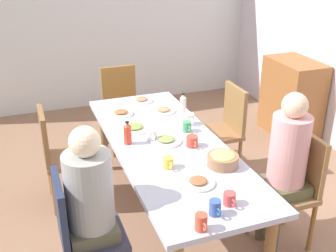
# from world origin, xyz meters

# --- Properties ---
(ground_plane) EXTENTS (6.76, 6.76, 0.00)m
(ground_plane) POSITION_xyz_m (0.00, 0.00, 0.00)
(ground_plane) COLOR #8A654E
(wall_left) EXTENTS (0.12, 4.63, 2.60)m
(wall_left) POSITION_xyz_m (-2.88, 0.00, 1.30)
(wall_left) COLOR silver
(wall_left) RESTS_ON ground_plane
(dining_table) EXTENTS (2.21, 0.82, 0.72)m
(dining_table) POSITION_xyz_m (0.00, 0.00, 0.65)
(dining_table) COLOR #B5B8D4
(dining_table) RESTS_ON ground_plane
(chair_0) EXTENTS (0.40, 0.40, 0.90)m
(chair_0) POSITION_xyz_m (-1.49, 0.00, 0.51)
(chair_0) COLOR #925941
(chair_0) RESTS_ON ground_plane
(chair_1) EXTENTS (0.40, 0.40, 0.90)m
(chair_1) POSITION_xyz_m (0.55, 0.79, 0.51)
(chair_1) COLOR olive
(chair_1) RESTS_ON ground_plane
(person_1) EXTENTS (0.30, 0.30, 1.24)m
(person_1) POSITION_xyz_m (0.55, 0.70, 0.73)
(person_1) COLOR brown
(person_1) RESTS_ON ground_plane
(chair_2) EXTENTS (0.40, 0.40, 0.90)m
(chair_2) POSITION_xyz_m (0.55, -0.79, 0.51)
(chair_2) COLOR #34344C
(chair_2) RESTS_ON ground_plane
(person_2) EXTENTS (0.30, 0.30, 1.22)m
(person_2) POSITION_xyz_m (0.55, -0.70, 0.72)
(person_2) COLOR brown
(person_2) RESTS_ON ground_plane
(chair_3) EXTENTS (0.40, 0.40, 0.90)m
(chair_3) POSITION_xyz_m (-0.55, -0.79, 0.51)
(chair_3) COLOR #8A6140
(chair_3) RESTS_ON ground_plane
(chair_4) EXTENTS (0.40, 0.40, 0.90)m
(chair_4) POSITION_xyz_m (-0.55, 0.79, 0.51)
(chair_4) COLOR #93643F
(chair_4) RESTS_ON ground_plane
(plate_0) EXTENTS (0.24, 0.24, 0.04)m
(plate_0) POSITION_xyz_m (-0.03, -0.01, 0.74)
(plate_0) COLOR white
(plate_0) RESTS_ON dining_table
(plate_1) EXTENTS (0.22, 0.22, 0.04)m
(plate_1) POSITION_xyz_m (-0.61, 0.18, 0.74)
(plate_1) COLOR silver
(plate_1) RESTS_ON dining_table
(plate_2) EXTENTS (0.22, 0.22, 0.04)m
(plate_2) POSITION_xyz_m (-0.69, -0.20, 0.74)
(plate_2) COLOR silver
(plate_2) RESTS_ON dining_table
(plate_3) EXTENTS (0.22, 0.22, 0.04)m
(plate_3) POSITION_xyz_m (-0.94, 0.07, 0.74)
(plate_3) COLOR white
(plate_3) RESTS_ON dining_table
(plate_4) EXTENTS (0.26, 0.26, 0.04)m
(plate_4) POSITION_xyz_m (-0.34, -0.17, 0.74)
(plate_4) COLOR silver
(plate_4) RESTS_ON dining_table
(plate_5) EXTENTS (0.22, 0.22, 0.04)m
(plate_5) POSITION_xyz_m (0.61, -0.02, 0.74)
(plate_5) COLOR silver
(plate_5) RESTS_ON dining_table
(bowl_0) EXTENTS (0.22, 0.22, 0.10)m
(bowl_0) POSITION_xyz_m (0.45, 0.24, 0.77)
(bowl_0) COLOR #976D4D
(bowl_0) RESTS_ON dining_table
(cup_0) EXTENTS (0.11, 0.07, 0.09)m
(cup_0) POSITION_xyz_m (0.95, -0.06, 0.77)
(cup_0) COLOR #3A57A7
(cup_0) RESTS_ON dining_table
(cup_1) EXTENTS (0.12, 0.08, 0.10)m
(cup_1) POSITION_xyz_m (-0.28, 0.30, 0.77)
(cup_1) COLOR white
(cup_1) RESTS_ON dining_table
(cup_2) EXTENTS (0.12, 0.09, 0.09)m
(cup_2) POSITION_xyz_m (-0.11, -0.10, 0.76)
(cup_2) COLOR white
(cup_2) RESTS_ON dining_table
(cup_3) EXTENTS (0.11, 0.08, 0.08)m
(cup_3) POSITION_xyz_m (0.88, 0.07, 0.76)
(cup_3) COLOR #CF4645
(cup_3) RESTS_ON dining_table
(cup_4) EXTENTS (0.13, 0.09, 0.08)m
(cup_4) POSITION_xyz_m (0.11, 0.16, 0.76)
(cup_4) COLOR #CE4435
(cup_4) RESTS_ON dining_table
(cup_5) EXTENTS (0.11, 0.07, 0.10)m
(cup_5) POSITION_xyz_m (1.04, -0.19, 0.77)
(cup_5) COLOR #C94B34
(cup_5) RESTS_ON dining_table
(cup_6) EXTENTS (0.11, 0.07, 0.09)m
(cup_6) POSITION_xyz_m (-0.15, 0.22, 0.76)
(cup_6) COLOR #429458
(cup_6) RESTS_ON dining_table
(cup_7) EXTENTS (0.11, 0.08, 0.08)m
(cup_7) POSITION_xyz_m (0.35, -0.13, 0.76)
(cup_7) COLOR #E6BD45
(cup_7) RESTS_ON dining_table
(bottle_0) EXTENTS (0.06, 0.06, 0.19)m
(bottle_0) POSITION_xyz_m (-0.11, -0.29, 0.81)
(bottle_0) COLOR red
(bottle_0) RESTS_ON dining_table
(bottle_1) EXTENTS (0.06, 0.06, 0.20)m
(bottle_1) POSITION_xyz_m (-0.50, 0.33, 0.82)
(bottle_1) COLOR silver
(bottle_1) RESTS_ON dining_table
(side_cabinet) EXTENTS (0.70, 0.44, 0.90)m
(side_cabinet) POSITION_xyz_m (-1.10, 1.95, 0.45)
(side_cabinet) COLOR #955B2F
(side_cabinet) RESTS_ON ground_plane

